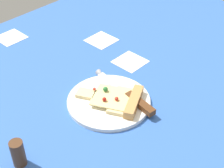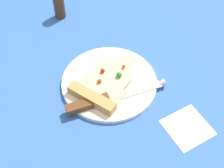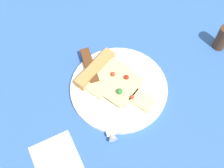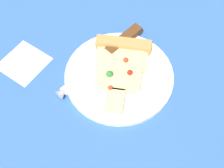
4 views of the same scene
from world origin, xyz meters
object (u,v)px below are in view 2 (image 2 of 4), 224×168
pizza_slice (103,86)px  knife (107,99)px  pepper_shaker (59,7)px  plate (109,82)px

pizza_slice → knife: bearing=-40.7°
pizza_slice → pepper_shaker: 30.00cm
pizza_slice → pepper_shaker: bearing=148.9°
plate → pizza_slice: 2.90cm
plate → pizza_slice: size_ratio=1.19×
pizza_slice → plate: bearing=90.1°
plate → knife: knife is taller
knife → pepper_shaker: size_ratio=3.50×
pizza_slice → knife: pizza_slice is taller
plate → pizza_slice: pizza_slice is taller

